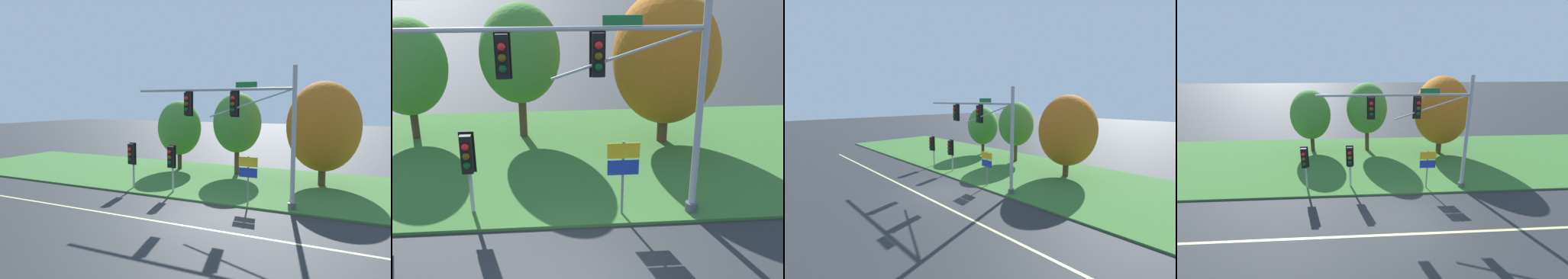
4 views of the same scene
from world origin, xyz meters
TOP-DOWN VIEW (x-y plane):
  - ground_plane at (0.00, 0.00)m, footprint 160.00×160.00m
  - grass_verge at (0.00, 8.25)m, footprint 48.00×11.50m
  - traffic_signal_mast at (1.28, 3.08)m, footprint 8.92×0.49m
  - pedestrian_signal_near_kerb at (-3.18, 3.47)m, footprint 0.46×0.55m
  - route_sign_post at (1.54, 3.08)m, footprint 0.99×0.08m
  - tree_nearest_road at (-6.58, 10.58)m, footprint 3.35×3.35m
  - tree_left_of_mast at (-1.82, 10.49)m, footprint 3.43×3.43m
  - tree_behind_signpost at (4.24, 9.32)m, footprint 4.46×4.46m

SIDE VIEW (x-z plane):
  - ground_plane at x=0.00m, z-range 0.00..0.00m
  - grass_verge at x=0.00m, z-range 0.00..0.10m
  - route_sign_post at x=1.54m, z-range 0.53..2.99m
  - pedestrian_signal_near_kerb at x=-3.18m, z-range 0.66..3.40m
  - tree_nearest_road at x=-6.58m, z-range 0.65..5.96m
  - tree_behind_signpost at x=4.24m, z-range 0.54..7.00m
  - tree_left_of_mast at x=-1.82m, z-range 0.87..6.74m
  - traffic_signal_mast at x=1.28m, z-range 1.05..7.95m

